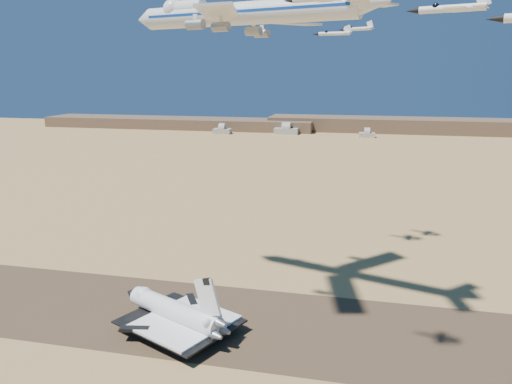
% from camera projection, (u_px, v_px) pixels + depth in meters
% --- Properties ---
extents(ground, '(1200.00, 1200.00, 0.00)m').
position_uv_depth(ground, '(223.00, 320.00, 159.54)').
color(ground, tan).
rests_on(ground, ground).
extents(runway, '(600.00, 50.00, 0.06)m').
position_uv_depth(runway, '(223.00, 320.00, 159.53)').
color(runway, brown).
rests_on(runway, ground).
extents(ridgeline, '(960.00, 90.00, 18.00)m').
position_uv_depth(ridgeline, '(388.00, 127.00, 643.27)').
color(ridgeline, brown).
rests_on(ridgeline, ground).
extents(hangars, '(200.50, 29.50, 30.00)m').
position_uv_depth(hangars, '(282.00, 131.00, 625.52)').
color(hangars, '#B5B1A0').
rests_on(hangars, ground).
extents(shuttle, '(43.42, 37.12, 21.15)m').
position_uv_depth(shuttle, '(174.00, 313.00, 152.59)').
color(shuttle, white).
rests_on(shuttle, runway).
extents(carrier_747, '(86.63, 64.69, 21.66)m').
position_uv_depth(carrier_747, '(237.00, 14.00, 152.91)').
color(carrier_747, white).
extents(crew_a, '(0.61, 0.76, 1.82)m').
position_uv_depth(crew_a, '(183.00, 341.00, 145.79)').
color(crew_a, '#D3480C').
rests_on(crew_a, runway).
extents(crew_b, '(0.75, 0.90, 1.61)m').
position_uv_depth(crew_b, '(191.00, 345.00, 143.38)').
color(crew_b, '#D3480C').
rests_on(crew_b, runway).
extents(crew_c, '(1.04, 0.98, 1.62)m').
position_uv_depth(crew_c, '(193.00, 340.00, 146.03)').
color(crew_c, '#D3480C').
rests_on(crew_c, runway).
extents(chase_jet_b, '(13.41, 7.87, 3.43)m').
position_uv_depth(chase_jet_b, '(450.00, 8.00, 84.04)').
color(chase_jet_b, white).
extents(chase_jet_e, '(15.77, 8.72, 3.94)m').
position_uv_depth(chase_jet_e, '(333.00, 33.00, 197.25)').
color(chase_jet_e, white).
extents(chase_jet_f, '(14.86, 9.08, 3.86)m').
position_uv_depth(chase_jet_f, '(357.00, 29.00, 203.17)').
color(chase_jet_f, white).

